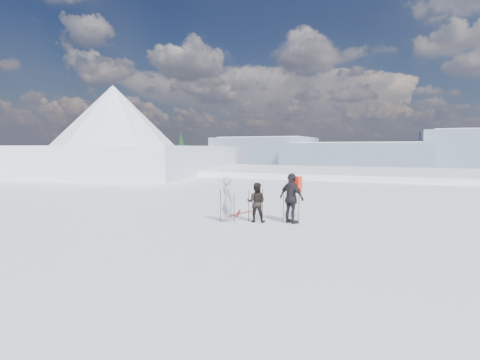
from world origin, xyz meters
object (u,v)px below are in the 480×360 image
(skier_grey, at_px, (228,200))
(skier_pack, at_px, (292,198))
(skier_dark, at_px, (256,202))
(skis_loose, at_px, (240,213))

(skier_grey, distance_m, skier_pack, 2.40)
(skier_grey, height_order, skier_dark, skier_grey)
(skier_dark, xyz_separation_m, skis_loose, (-1.26, 1.39, -0.74))
(skier_dark, relative_size, skis_loose, 0.90)
(skier_pack, height_order, skis_loose, skier_pack)
(skis_loose, bearing_deg, skier_pack, -23.87)
(skier_grey, relative_size, skis_loose, 1.03)
(skier_grey, height_order, skier_pack, skier_pack)
(skier_pack, distance_m, skis_loose, 2.96)
(skier_dark, height_order, skier_pack, skier_pack)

